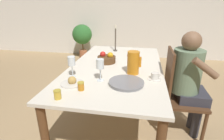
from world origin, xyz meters
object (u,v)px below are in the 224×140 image
(serving_tray, at_px, (126,83))
(fruit_bowl, at_px, (107,59))
(red_pitcher, at_px, (133,63))
(jam_jar_red, at_px, (81,86))
(jam_jar_amber, at_px, (57,94))
(candlestick_tall, at_px, (115,41))
(chair_person_side, at_px, (178,93))
(potted_plant, at_px, (82,36))
(wine_glass_juice, at_px, (72,62))
(bread_plate, at_px, (72,82))
(person_seated, at_px, (189,77))
(teacup_near_person, at_px, (155,76))
(wine_glass_water, at_px, (100,65))

(serving_tray, xyz_separation_m, fruit_bowl, (-0.30, 0.58, 0.03))
(red_pitcher, bearing_deg, jam_jar_red, -132.11)
(serving_tray, distance_m, jam_jar_red, 0.40)
(red_pitcher, relative_size, jam_jar_amber, 3.25)
(red_pitcher, xyz_separation_m, jam_jar_red, (-0.40, -0.45, -0.08))
(fruit_bowl, relative_size, candlestick_tall, 0.57)
(chair_person_side, height_order, potted_plant, chair_person_side)
(jam_jar_amber, height_order, candlestick_tall, candlestick_tall)
(serving_tray, bearing_deg, jam_jar_amber, -145.09)
(chair_person_side, height_order, red_pitcher, chair_person_side)
(jam_jar_amber, height_order, fruit_bowl, fruit_bowl)
(wine_glass_juice, xyz_separation_m, jam_jar_amber, (0.05, -0.42, -0.11))
(red_pitcher, xyz_separation_m, serving_tray, (-0.04, -0.27, -0.10))
(bread_plate, bearing_deg, serving_tray, 9.46)
(bread_plate, xyz_separation_m, candlestick_tall, (0.20, 1.22, 0.14))
(jam_jar_amber, bearing_deg, candlestick_tall, 81.90)
(person_seated, bearing_deg, fruit_bowl, -101.65)
(teacup_near_person, height_order, fruit_bowl, fruit_bowl)
(jam_jar_amber, xyz_separation_m, candlestick_tall, (0.21, 1.48, 0.12))
(serving_tray, bearing_deg, candlestick_tall, 103.80)
(wine_glass_water, relative_size, serving_tray, 0.67)
(teacup_near_person, relative_size, jam_jar_red, 1.77)
(serving_tray, distance_m, potted_plant, 3.33)
(jam_jar_red, bearing_deg, wine_glass_juice, 124.79)
(serving_tray, bearing_deg, red_pitcher, 81.53)
(person_seated, xyz_separation_m, fruit_bowl, (-0.93, 0.19, 0.10))
(wine_glass_water, bearing_deg, red_pitcher, 38.43)
(chair_person_side, distance_m, fruit_bowl, 0.90)
(person_seated, distance_m, red_pitcher, 0.62)
(red_pitcher, distance_m, wine_glass_water, 0.37)
(wine_glass_water, relative_size, candlestick_tall, 0.54)
(person_seated, distance_m, jam_jar_red, 1.14)
(bread_plate, distance_m, potted_plant, 3.22)
(person_seated, bearing_deg, serving_tray, -58.41)
(wine_glass_juice, xyz_separation_m, bread_plate, (0.06, -0.16, -0.13))
(jam_jar_amber, xyz_separation_m, fruit_bowl, (0.19, 0.92, 0.01))
(chair_person_side, height_order, teacup_near_person, chair_person_side)
(chair_person_side, height_order, jam_jar_red, chair_person_side)
(teacup_near_person, xyz_separation_m, jam_jar_amber, (-0.75, -0.50, 0.01))
(serving_tray, relative_size, fruit_bowl, 1.43)
(candlestick_tall, bearing_deg, red_pitcher, -69.73)
(candlestick_tall, bearing_deg, jam_jar_amber, -98.10)
(serving_tray, relative_size, potted_plant, 0.35)
(person_seated, distance_m, bread_plate, 1.20)
(person_seated, xyz_separation_m, wine_glass_water, (-0.87, -0.34, 0.20))
(jam_jar_amber, distance_m, jam_jar_red, 0.21)
(wine_glass_juice, relative_size, fruit_bowl, 0.95)
(person_seated, bearing_deg, red_pitcher, -78.96)
(red_pitcher, xyz_separation_m, candlestick_tall, (-0.32, 0.87, 0.04))
(bread_plate, xyz_separation_m, jam_jar_red, (0.12, -0.09, 0.02))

